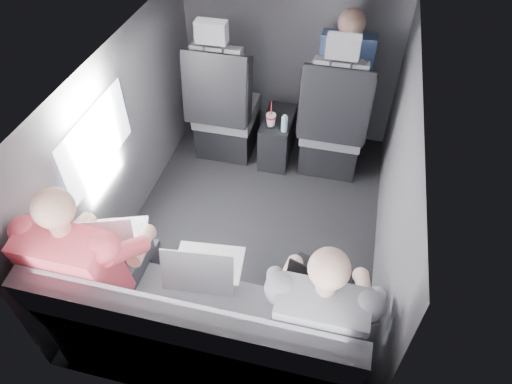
% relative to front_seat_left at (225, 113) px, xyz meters
% --- Properties ---
extents(floor, '(2.60, 2.60, 0.00)m').
position_rel_front_seat_left_xyz_m(floor, '(0.45, -0.84, -0.40)').
color(floor, black).
rests_on(floor, ground).
extents(ceiling, '(2.60, 2.60, 0.00)m').
position_rel_front_seat_left_xyz_m(ceiling, '(0.45, -0.84, 0.95)').
color(ceiling, '#B2B2AD').
rests_on(ceiling, panel_back).
extents(panel_left, '(0.02, 2.60, 1.35)m').
position_rel_front_seat_left_xyz_m(panel_left, '(-0.45, -0.84, 0.27)').
color(panel_left, '#56565B').
rests_on(panel_left, floor).
extents(panel_right, '(0.02, 2.60, 1.35)m').
position_rel_front_seat_left_xyz_m(panel_right, '(1.35, -0.84, 0.27)').
color(panel_right, '#56565B').
rests_on(panel_right, floor).
extents(panel_front, '(1.80, 0.02, 1.35)m').
position_rel_front_seat_left_xyz_m(panel_front, '(0.45, 0.46, 0.27)').
color(panel_front, '#56565B').
rests_on(panel_front, floor).
extents(panel_back, '(1.80, 0.02, 1.35)m').
position_rel_front_seat_left_xyz_m(panel_back, '(0.45, -2.14, 0.27)').
color(panel_back, '#56565B').
rests_on(panel_back, floor).
extents(side_window, '(0.02, 0.75, 0.42)m').
position_rel_front_seat_left_xyz_m(side_window, '(-0.43, -1.14, 0.50)').
color(side_window, white).
rests_on(side_window, panel_left).
extents(seatbelt, '(0.35, 0.11, 0.59)m').
position_rel_front_seat_left_xyz_m(seatbelt, '(0.90, -0.17, 0.40)').
color(seatbelt, black).
rests_on(seatbelt, front_seat_right).
extents(front_seat_left, '(0.52, 0.58, 1.26)m').
position_rel_front_seat_left_xyz_m(front_seat_left, '(0.00, 0.00, 0.00)').
color(front_seat_left, black).
rests_on(front_seat_left, floor).
extents(front_seat_right, '(0.52, 0.58, 1.26)m').
position_rel_front_seat_left_xyz_m(front_seat_right, '(0.90, 0.00, 0.00)').
color(front_seat_right, black).
rests_on(front_seat_right, floor).
extents(center_console, '(0.24, 0.48, 0.41)m').
position_rel_front_seat_left_xyz_m(center_console, '(0.45, 0.04, -0.20)').
color(center_console, black).
rests_on(center_console, floor).
extents(rear_bench, '(1.60, 0.57, 0.92)m').
position_rel_front_seat_left_xyz_m(rear_bench, '(0.45, -1.90, -0.09)').
color(rear_bench, '#58585D').
rests_on(rear_bench, floor).
extents(soda_cup, '(0.08, 0.08, 0.24)m').
position_rel_front_seat_left_xyz_m(soda_cup, '(0.41, -0.08, 0.06)').
color(soda_cup, white).
rests_on(soda_cup, center_console).
extents(water_bottle, '(0.05, 0.05, 0.15)m').
position_rel_front_seat_left_xyz_m(water_bottle, '(0.53, -0.12, 0.07)').
color(water_bottle, '#A2C7DC').
rests_on(water_bottle, center_console).
extents(laptop_white, '(0.35, 0.37, 0.22)m').
position_rel_front_seat_left_xyz_m(laptop_white, '(-0.15, -1.59, 0.23)').
color(laptop_white, white).
rests_on(laptop_white, passenger_rear_left).
extents(laptop_silver, '(0.39, 0.37, 0.26)m').
position_rel_front_seat_left_xyz_m(laptop_silver, '(0.40, -1.69, 0.24)').
color(laptop_silver, silver).
rests_on(laptop_silver, rear_bench).
extents(laptop_black, '(0.39, 0.39, 0.24)m').
position_rel_front_seat_left_xyz_m(laptop_black, '(0.99, -1.65, 0.23)').
color(laptop_black, black).
rests_on(laptop_black, passenger_rear_right).
extents(passenger_rear_left, '(0.53, 0.64, 1.26)m').
position_rel_front_seat_left_xyz_m(passenger_rear_left, '(-0.16, -1.81, 0.24)').
color(passenger_rear_left, '#35363B').
rests_on(passenger_rear_left, rear_bench).
extents(passenger_rear_right, '(0.49, 0.61, 1.21)m').
position_rel_front_seat_left_xyz_m(passenger_rear_right, '(1.03, -1.81, 0.22)').
color(passenger_rear_right, navy).
rests_on(passenger_rear_right, rear_bench).
extents(passenger_front_right, '(0.41, 0.41, 0.83)m').
position_rel_front_seat_left_xyz_m(passenger_front_right, '(0.92, 0.26, 0.35)').
color(passenger_front_right, navy).
rests_on(passenger_front_right, front_seat_right).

